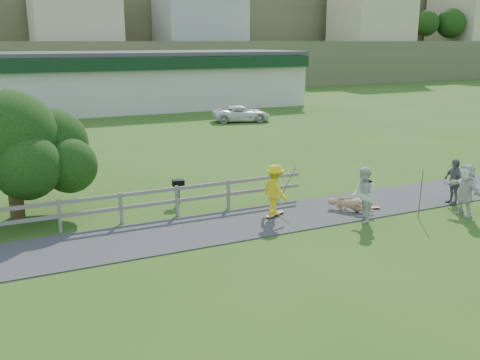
% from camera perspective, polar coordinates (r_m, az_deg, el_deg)
% --- Properties ---
extents(ground, '(260.00, 260.00, 0.00)m').
position_cam_1_polar(ground, '(17.15, 3.30, -6.07)').
color(ground, '#315919').
rests_on(ground, ground).
extents(path, '(34.00, 3.00, 0.04)m').
position_cam_1_polar(path, '(18.40, 1.06, -4.52)').
color(path, '#3A3A3C').
rests_on(path, ground).
extents(fence, '(15.05, 0.10, 1.10)m').
position_cam_1_polar(fence, '(18.43, -14.48, -2.67)').
color(fence, slate).
rests_on(fence, ground).
extents(strip_mall, '(32.50, 10.75, 5.10)m').
position_cam_1_polar(strip_mall, '(50.51, -12.01, 10.38)').
color(strip_mall, beige).
rests_on(strip_mall, ground).
extents(skater_rider, '(0.84, 1.25, 1.80)m').
position_cam_1_polar(skater_rider, '(18.80, 3.77, -1.33)').
color(skater_rider, yellow).
rests_on(skater_rider, ground).
extents(skater_fallen, '(1.58, 1.28, 0.60)m').
position_cam_1_polar(skater_fallen, '(19.83, 11.70, -2.55)').
color(skater_fallen, tan).
rests_on(skater_fallen, ground).
extents(spectator_a, '(1.01, 1.13, 1.92)m').
position_cam_1_polar(spectator_a, '(18.71, 13.03, -1.55)').
color(spectator_a, silver).
rests_on(spectator_a, ground).
extents(spectator_b, '(0.58, 1.09, 1.77)m').
position_cam_1_polar(spectator_b, '(21.80, 21.85, -0.16)').
color(spectator_b, slate).
rests_on(spectator_b, ground).
extents(spectator_d, '(0.66, 1.78, 1.89)m').
position_cam_1_polar(spectator_d, '(20.53, 22.92, -0.97)').
color(spectator_d, silver).
rests_on(spectator_d, ground).
extents(car_silver, '(4.28, 2.16, 1.35)m').
position_cam_1_polar(car_silver, '(41.63, -20.04, 6.33)').
color(car_silver, silver).
rests_on(car_silver, ground).
extents(car_white, '(4.79, 3.09, 1.23)m').
position_cam_1_polar(car_white, '(41.42, 0.16, 7.09)').
color(car_white, white).
rests_on(car_white, ground).
extents(tree, '(5.34, 5.34, 3.91)m').
position_cam_1_polar(tree, '(20.06, -23.13, 1.64)').
color(tree, black).
rests_on(tree, ground).
extents(bbq, '(0.49, 0.40, 0.96)m').
position_cam_1_polar(bbq, '(20.48, -6.58, -1.27)').
color(bbq, black).
rests_on(bbq, ground).
extents(longboard_rider, '(0.91, 0.60, 0.10)m').
position_cam_1_polar(longboard_rider, '(19.05, 3.73, -3.78)').
color(longboard_rider, olive).
rests_on(longboard_rider, ground).
extents(longboard_fallen, '(0.83, 0.38, 0.09)m').
position_cam_1_polar(longboard_fallen, '(20.31, 13.64, -3.01)').
color(longboard_fallen, olive).
rests_on(longboard_fallen, ground).
extents(helmet, '(0.26, 0.26, 0.26)m').
position_cam_1_polar(helmet, '(20.50, 12.44, -2.53)').
color(helmet, red).
rests_on(helmet, ground).
extents(pole_rider, '(0.03, 0.03, 1.87)m').
position_cam_1_polar(pole_rider, '(19.41, 4.75, -0.71)').
color(pole_rider, brown).
rests_on(pole_rider, ground).
extents(pole_spec_left, '(0.03, 0.03, 1.74)m').
position_cam_1_polar(pole_spec_left, '(19.69, 18.71, -1.42)').
color(pole_spec_left, brown).
rests_on(pole_spec_left, ground).
extents(pole_spec_right, '(0.03, 0.03, 1.70)m').
position_cam_1_polar(pole_spec_right, '(21.02, 22.48, -0.84)').
color(pole_spec_right, brown).
rests_on(pole_spec_right, ground).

